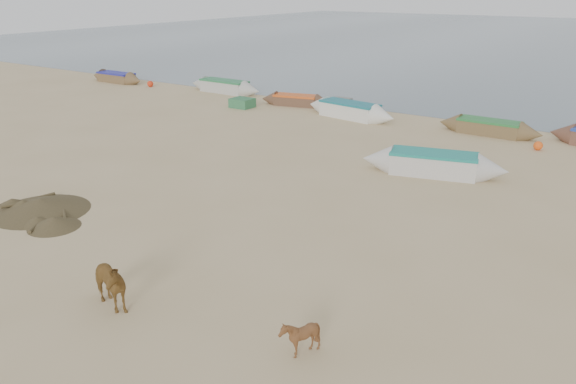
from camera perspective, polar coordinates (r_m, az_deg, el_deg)
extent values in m
plane|color=tan|center=(16.64, -7.76, -7.24)|extent=(140.00, 140.00, 0.00)
imported|color=olive|center=(14.80, -18.00, -8.85)|extent=(1.73, 1.02, 1.37)
imported|color=brown|center=(12.60, 1.21, -14.49)|extent=(1.05, 1.01, 0.92)
cone|color=brown|center=(21.95, -23.84, -1.21)|extent=(4.53, 4.53, 0.46)
cube|color=#326F45|center=(37.49, -4.67, 9.01)|extent=(1.40, 1.20, 0.60)
sphere|color=#F25716|center=(30.15, 24.07, 4.32)|extent=(0.44, 0.44, 0.44)
cube|color=slate|center=(37.71, 5.37, 9.03)|extent=(1.20, 1.10, 0.56)
sphere|color=red|center=(46.39, -13.82, 10.62)|extent=(0.48, 0.48, 0.48)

